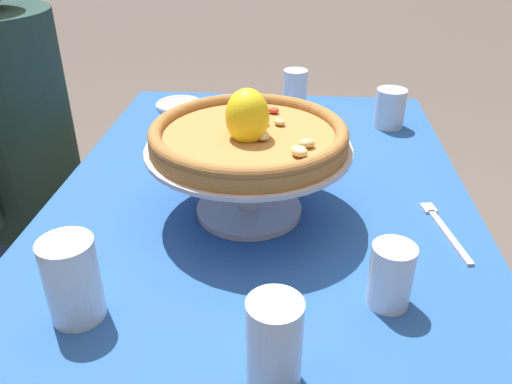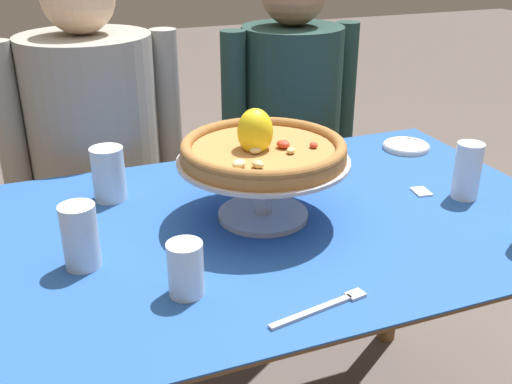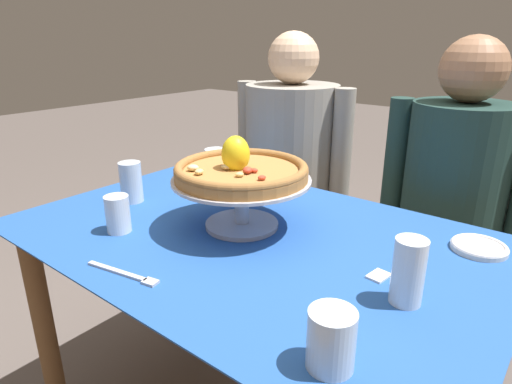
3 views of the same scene
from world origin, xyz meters
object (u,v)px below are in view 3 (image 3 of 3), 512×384
object	(u,v)px
water_glass_back_left	(216,170)
side_plate	(479,247)
pizza_stand	(242,194)
diner_right	(448,227)
diner_left	(290,184)
water_glass_front_right	(331,343)
water_glass_side_right	(408,276)
pizza	(241,169)
water_glass_front_left	(118,216)
sugar_packet	(378,276)
dinner_fork	(126,274)
water_glass_side_left	(131,185)

from	to	relation	value
water_glass_back_left	side_plate	size ratio (longest dim) A/B	0.98
pizza_stand	diner_right	bearing A→B (deg)	61.23
diner_left	water_glass_front_right	bearing A→B (deg)	-53.01
water_glass_side_right	side_plate	world-z (taller)	water_glass_side_right
pizza	diner_right	distance (m)	0.83
water_glass_side_right	water_glass_front_left	size ratio (longest dim) A/B	1.35
water_glass_front_left	sugar_packet	size ratio (longest dim) A/B	1.99
water_glass_side_right	side_plate	distance (m)	0.34
water_glass_front_right	sugar_packet	world-z (taller)	water_glass_front_right
pizza	sugar_packet	bearing A→B (deg)	-2.79
water_glass_back_left	side_plate	bearing A→B (deg)	2.35
diner_right	water_glass_front_right	bearing A→B (deg)	-85.27
pizza_stand	pizza	bearing A→B (deg)	-165.01
pizza	diner_right	bearing A→B (deg)	61.14
water_glass_front_left	side_plate	bearing A→B (deg)	31.60
water_glass_side_right	diner_left	world-z (taller)	diner_left
pizza_stand	water_glass_back_left	distance (m)	0.37
dinner_fork	diner_left	size ratio (longest dim) A/B	0.16
water_glass_front_right	dinner_fork	world-z (taller)	water_glass_front_right
dinner_fork	sugar_packet	world-z (taller)	dinner_fork
dinner_fork	side_plate	bearing A→B (deg)	46.61
pizza	diner_left	world-z (taller)	diner_left
water_glass_back_left	diner_right	xyz separation A→B (m)	(0.67, 0.46, -0.19)
water_glass_side_left	diner_left	size ratio (longest dim) A/B	0.10
dinner_fork	pizza	bearing A→B (deg)	85.30
water_glass_front_left	dinner_fork	xyz separation A→B (m)	(0.20, -0.13, -0.04)
water_glass_front_right	pizza_stand	bearing A→B (deg)	144.59
dinner_fork	diner_right	world-z (taller)	diner_right
pizza_stand	dinner_fork	bearing A→B (deg)	-94.96
water_glass_back_left	dinner_fork	bearing A→B (deg)	-64.89
water_glass_front_right	water_glass_side_right	distance (m)	0.25
water_glass_front_right	pizza	bearing A→B (deg)	144.73
water_glass_front_right	side_plate	distance (m)	0.58
pizza	water_glass_front_right	xyz separation A→B (m)	(0.45, -0.32, -0.12)
pizza_stand	side_plate	bearing A→B (deg)	24.84
water_glass_front_left	pizza	bearing A→B (deg)	44.18
dinner_fork	pizza_stand	bearing A→B (deg)	85.04
pizza	water_glass_side_right	size ratio (longest dim) A/B	2.60
water_glass_front_right	water_glass_front_left	bearing A→B (deg)	172.19
water_glass_front_left	dinner_fork	world-z (taller)	water_glass_front_left
water_glass_side_left	water_glass_front_right	xyz separation A→B (m)	(0.85, -0.25, -0.01)
side_plate	dinner_fork	distance (m)	0.83
sugar_packet	water_glass_front_left	bearing A→B (deg)	-162.01
water_glass_side_left	side_plate	xyz separation A→B (m)	(0.94, 0.32, -0.05)
side_plate	pizza_stand	bearing A→B (deg)	-155.16
side_plate	diner_left	world-z (taller)	diner_left
water_glass_front_right	dinner_fork	size ratio (longest dim) A/B	0.51
water_glass_side_right	sugar_packet	distance (m)	0.11
water_glass_side_left	sugar_packet	distance (m)	0.80
pizza_stand	diner_left	distance (m)	0.74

